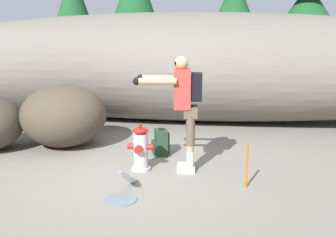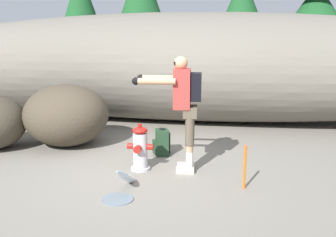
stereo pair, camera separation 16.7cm
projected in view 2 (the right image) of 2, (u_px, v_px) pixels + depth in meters
name	position (u px, v px, depth m)	size (l,w,h in m)	color
ground_plane	(141.00, 173.00, 5.76)	(56.00, 56.00, 0.04)	slate
dirt_embankment	(181.00, 67.00, 9.27)	(16.68, 3.20, 2.58)	#666056
fire_hydrant	(140.00, 149.00, 5.79)	(0.40, 0.35, 0.72)	#B2B2B7
hydrant_water_jet	(127.00, 181.00, 5.15)	(0.40, 1.21, 0.63)	silver
utility_worker	(183.00, 100.00, 5.58)	(1.01, 0.59, 1.72)	beige
spare_backpack	(162.00, 143.00, 6.56)	(0.34, 0.35, 0.47)	#1E3823
boulder_large	(66.00, 115.00, 7.10)	(1.58, 1.55, 1.14)	#443A2D
boulder_small	(59.00, 120.00, 8.30)	(0.66, 0.64, 0.46)	#35353B
pine_tree_right	(317.00, 2.00, 14.17)	(3.00, 3.00, 5.44)	#47331E
survey_stake	(245.00, 167.00, 5.05)	(0.04, 0.04, 0.60)	#E55914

